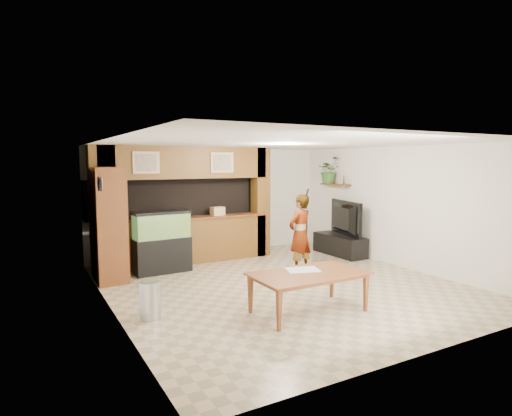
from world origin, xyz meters
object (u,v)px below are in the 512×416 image
pantry_cabinet (109,225)px  dining_table (310,293)px  television (340,218)px  aquarium (162,243)px  person (300,234)px

pantry_cabinet → dining_table: pantry_cabinet is taller
television → dining_table: 4.30m
aquarium → television: size_ratio=0.87×
television → person: (-1.85, -0.95, -0.10)m
pantry_cabinet → aquarium: (1.05, 0.10, -0.46)m
pantry_cabinet → dining_table: bearing=-55.3°
pantry_cabinet → television: (5.35, -0.35, -0.18)m
person → dining_table: person is taller
television → dining_table: size_ratio=0.84×
dining_table → person: bearing=58.2°
television → person: 2.08m
pantry_cabinet → person: bearing=-20.3°
person → dining_table: size_ratio=0.93×
television → person: size_ratio=0.91×
dining_table → pantry_cabinet: bearing=124.2°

